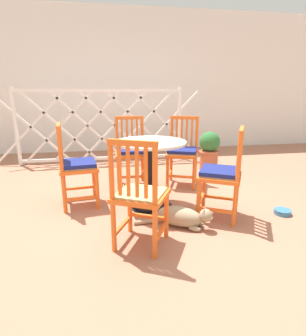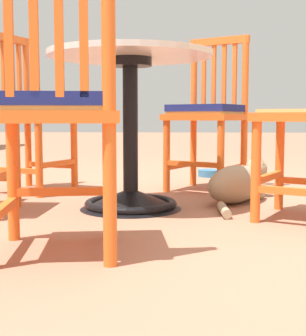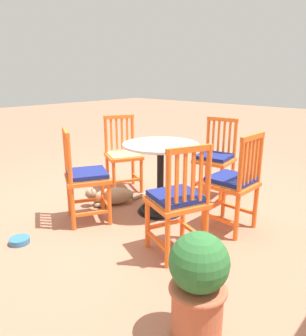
# 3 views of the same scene
# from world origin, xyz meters

# --- Properties ---
(ground_plane) EXTENTS (24.00, 24.00, 0.00)m
(ground_plane) POSITION_xyz_m (0.00, 0.00, 0.00)
(ground_plane) COLOR #A36B51
(cafe_table) EXTENTS (0.76, 0.76, 0.73)m
(cafe_table) POSITION_xyz_m (-0.03, 0.21, 0.28)
(cafe_table) COLOR black
(cafe_table) RESTS_ON ground_plane
(orange_chair_facing_out) EXTENTS (0.45, 0.45, 0.91)m
(orange_chair_facing_out) POSITION_xyz_m (-0.82, 0.37, 0.45)
(orange_chair_facing_out) COLOR orange
(orange_chair_facing_out) RESTS_ON ground_plane
(orange_chair_tucked_in) EXTENTS (0.54, 0.54, 0.91)m
(orange_chair_tucked_in) POSITION_xyz_m (0.61, -0.19, 0.45)
(orange_chair_tucked_in) COLOR orange
(orange_chair_tucked_in) RESTS_ON ground_plane
(orange_chair_by_planter) EXTENTS (0.52, 0.52, 0.91)m
(orange_chair_by_planter) POSITION_xyz_m (0.50, 0.84, 0.45)
(orange_chair_by_planter) COLOR orange
(orange_chair_by_planter) RESTS_ON ground_plane
(tabby_cat) EXTENTS (0.70, 0.41, 0.23)m
(tabby_cat) POSITION_xyz_m (0.19, -0.33, 0.10)
(tabby_cat) COLOR #9E896B
(tabby_cat) RESTS_ON ground_plane
(pet_water_bowl) EXTENTS (0.17, 0.17, 0.05)m
(pet_water_bowl) POSITION_xyz_m (1.29, -0.25, 0.03)
(pet_water_bowl) COLOR teal
(pet_water_bowl) RESTS_ON ground_plane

